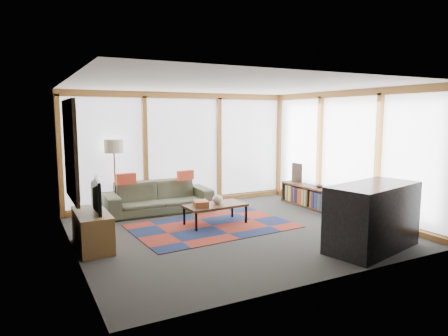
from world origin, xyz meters
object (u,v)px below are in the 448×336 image
coffee_table (215,214)px  bookshelf (313,197)px  bar_counter (373,217)px  tv_console (92,230)px  sofa (158,197)px  floor_lamp (115,177)px  television (92,195)px

coffee_table → bookshelf: size_ratio=0.60×
bookshelf → bar_counter: bar_counter is taller
bookshelf → tv_console: (-4.89, -0.53, 0.05)m
bookshelf → bar_counter: size_ratio=1.19×
sofa → floor_lamp: bearing=168.6°
sofa → bookshelf: bearing=-20.0°
bookshelf → television: bearing=-174.2°
bookshelf → television: 4.93m
sofa → coffee_table: 1.59m
tv_console → coffee_table: bearing=7.9°
coffee_table → floor_lamp: bearing=133.3°
sofa → coffee_table: (0.66, -1.44, -0.14)m
tv_console → bookshelf: bearing=6.1°
bar_counter → tv_console: bearing=138.4°
coffee_table → television: size_ratio=1.30×
television → bar_counter: bearing=-112.3°
sofa → tv_console: size_ratio=1.97×
tv_console → bar_counter: 4.41m
sofa → television: 2.44m
floor_lamp → bookshelf: floor_lamp is taller
sofa → tv_console: bearing=-132.5°
television → sofa: bearing=-37.3°
floor_lamp → television: floor_lamp is taller
sofa → bar_counter: size_ratio=1.40×
floor_lamp → coffee_table: 2.32m
sofa → coffee_table: bearing=-64.3°
sofa → bookshelf: sofa is taller
bookshelf → sofa: bearing=159.1°
sofa → bar_counter: bearing=-59.0°
floor_lamp → television: bearing=-112.0°
coffee_table → bookshelf: bookshelf is taller
tv_console → television: 0.55m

